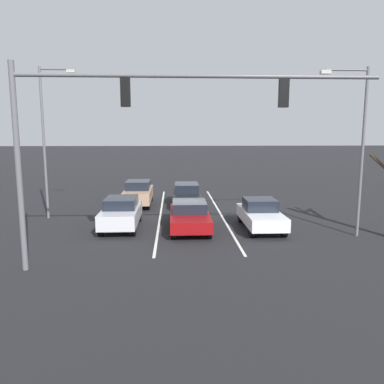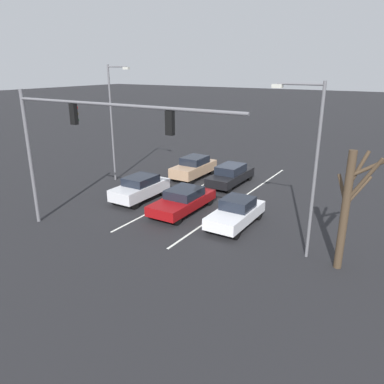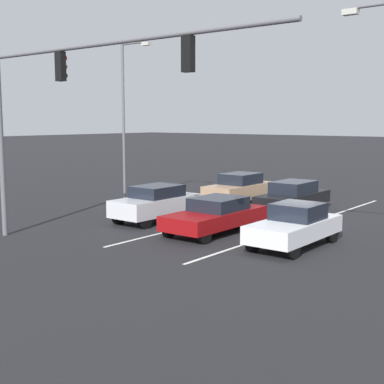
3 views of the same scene
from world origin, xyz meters
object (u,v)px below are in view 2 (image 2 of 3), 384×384
at_px(car_silver_rightlane_front, 140,188).
at_px(car_white_leftlane_front, 236,212).
at_px(street_lamp_left_shoulder, 310,160).
at_px(bare_tree_near, 348,204).
at_px(traffic_signal_gantry, 76,133).
at_px(car_maroon_midlane_front, 183,200).
at_px(car_tan_rightlane_second, 194,167).
at_px(street_lamp_right_shoulder, 113,116).
at_px(car_black_midlane_second, 231,175).

relative_size(car_silver_rightlane_front, car_white_leftlane_front, 1.00).
bearing_deg(car_silver_rightlane_front, car_white_leftlane_front, 175.66).
xyz_separation_m(street_lamp_left_shoulder, bare_tree_near, (-1.74, 0.20, -1.58)).
bearing_deg(traffic_signal_gantry, car_maroon_midlane_front, -113.06).
height_order(car_silver_rightlane_front, traffic_signal_gantry, traffic_signal_gantry).
relative_size(car_white_leftlane_front, street_lamp_left_shoulder, 0.54).
bearing_deg(car_silver_rightlane_front, traffic_signal_gantry, 101.04).
distance_m(car_white_leftlane_front, car_tan_rightlane_second, 9.50).
bearing_deg(car_white_leftlane_front, street_lamp_right_shoulder, -15.01).
height_order(car_maroon_midlane_front, car_silver_rightlane_front, car_silver_rightlane_front).
xyz_separation_m(street_lamp_right_shoulder, bare_tree_near, (-17.06, 4.74, -1.89)).
xyz_separation_m(car_maroon_midlane_front, car_silver_rightlane_front, (3.45, -0.29, 0.11)).
distance_m(traffic_signal_gantry, street_lamp_right_shoulder, 9.89).
xyz_separation_m(car_tan_rightlane_second, bare_tree_near, (-12.48, 8.40, 2.07)).
xyz_separation_m(car_white_leftlane_front, car_black_midlane_second, (3.50, -6.50, -0.00)).
bearing_deg(street_lamp_right_shoulder, bare_tree_near, 164.46).
height_order(car_white_leftlane_front, street_lamp_right_shoulder, street_lamp_right_shoulder).
bearing_deg(street_lamp_right_shoulder, car_maroon_midlane_front, 160.18).
bearing_deg(bare_tree_near, car_white_leftlane_front, -16.58).
height_order(car_white_leftlane_front, car_black_midlane_second, car_white_leftlane_front).
relative_size(car_silver_rightlane_front, bare_tree_near, 0.81).
xyz_separation_m(car_tan_rightlane_second, street_lamp_left_shoulder, (-10.74, 8.20, 3.66)).
bearing_deg(car_white_leftlane_front, bare_tree_near, 163.42).
xyz_separation_m(car_black_midlane_second, bare_tree_near, (-9.24, 8.21, 2.15)).
bearing_deg(car_tan_rightlane_second, street_lamp_left_shoulder, 142.64).
xyz_separation_m(car_white_leftlane_front, street_lamp_right_shoulder, (11.32, -3.03, 4.04)).
xyz_separation_m(traffic_signal_gantry, street_lamp_left_shoulder, (-9.90, -3.72, -0.80)).
relative_size(traffic_signal_gantry, street_lamp_right_shoulder, 1.49).
bearing_deg(car_tan_rightlane_second, bare_tree_near, 146.05).
distance_m(street_lamp_right_shoulder, bare_tree_near, 17.81).
height_order(car_maroon_midlane_front, traffic_signal_gantry, traffic_signal_gantry).
height_order(car_black_midlane_second, car_tan_rightlane_second, car_tan_rightlane_second).
bearing_deg(street_lamp_right_shoulder, car_black_midlane_second, -156.12).
distance_m(car_white_leftlane_front, street_lamp_left_shoulder, 5.67).
bearing_deg(car_silver_rightlane_front, car_maroon_midlane_front, 175.21).
distance_m(car_silver_rightlane_front, car_tan_rightlane_second, 6.17).
xyz_separation_m(car_silver_rightlane_front, bare_tree_near, (-12.77, 2.24, 2.09)).
relative_size(car_black_midlane_second, bare_tree_near, 0.91).
bearing_deg(street_lamp_left_shoulder, car_white_leftlane_front, -20.63).
bearing_deg(car_white_leftlane_front, car_tan_rightlane_second, -44.80).
xyz_separation_m(car_maroon_midlane_front, traffic_signal_gantry, (2.33, 5.47, 4.58)).
bearing_deg(car_white_leftlane_front, traffic_signal_gantry, 41.51).
bearing_deg(car_tan_rightlane_second, street_lamp_right_shoulder, 38.64).
bearing_deg(car_maroon_midlane_front, bare_tree_near, 168.16).
bearing_deg(car_black_midlane_second, car_maroon_midlane_front, 89.30).
distance_m(car_silver_rightlane_front, street_lamp_right_shoulder, 6.36).
bearing_deg(street_lamp_left_shoulder, car_black_midlane_second, -46.87).
bearing_deg(street_lamp_left_shoulder, car_tan_rightlane_second, -37.36).
distance_m(car_white_leftlane_front, car_black_midlane_second, 7.38).
xyz_separation_m(car_silver_rightlane_front, car_black_midlane_second, (-3.53, -5.96, -0.07)).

